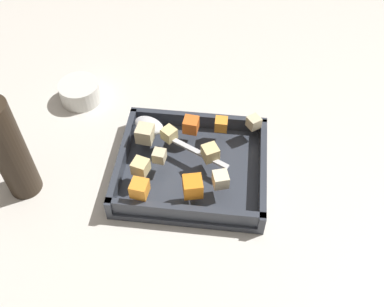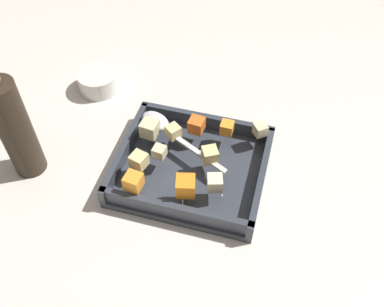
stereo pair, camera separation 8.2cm
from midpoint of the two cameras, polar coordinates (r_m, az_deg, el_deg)
ground_plane at (r=0.86m, az=1.99°, el=-2.70°), size 4.00×4.00×0.00m
baking_dish at (r=0.85m, az=2.75°, el=-2.03°), size 0.28×0.24×0.05m
carrot_chunk_mid_right at (r=0.87m, az=7.26°, el=3.18°), size 0.02×0.02×0.02m
carrot_chunk_rim_edge at (r=0.78m, az=-4.65°, el=-3.84°), size 0.03×0.03×0.03m
carrot_chunk_far_right at (r=0.86m, az=3.26°, el=3.57°), size 0.03×0.03×0.03m
carrot_chunk_corner_ne at (r=0.77m, az=2.22°, el=-4.45°), size 0.04×0.04×0.03m
potato_chunk_mid_left at (r=0.85m, az=-2.80°, el=3.11°), size 0.04×0.04×0.03m
potato_chunk_near_spoon at (r=0.85m, az=0.29°, el=2.72°), size 0.03×0.03×0.02m
potato_chunk_front_center at (r=0.87m, az=11.54°, el=2.91°), size 0.03×0.03×0.02m
potato_chunk_center at (r=0.78m, az=6.01°, el=-3.98°), size 0.03×0.03×0.03m
potato_chunk_corner_sw at (r=0.81m, az=-4.06°, el=-1.08°), size 0.03×0.03×0.03m
potato_chunk_corner_se at (r=0.82m, az=5.23°, el=-0.35°), size 0.04×0.04×0.03m
potato_chunk_back_center at (r=0.82m, az=-1.43°, el=0.04°), size 0.03×0.03×0.02m
serving_spoon at (r=0.87m, az=-1.43°, el=3.65°), size 0.20×0.12×0.02m
pepper_mill at (r=0.84m, az=-19.47°, el=2.86°), size 0.06×0.06×0.24m
small_prep_bowl at (r=1.03m, az=-9.89°, el=9.13°), size 0.09×0.09×0.04m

